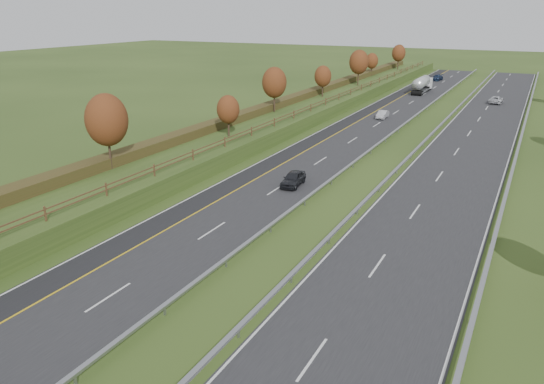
% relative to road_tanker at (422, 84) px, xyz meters
% --- Properties ---
extents(ground, '(400.00, 400.00, 0.00)m').
position_rel_road_tanker_xyz_m(ground, '(7.78, -54.34, -1.86)').
color(ground, '#2D4318').
rests_on(ground, ground).
extents(near_carriageway, '(10.50, 200.00, 0.04)m').
position_rel_road_tanker_xyz_m(near_carriageway, '(-0.22, -49.34, -1.84)').
color(near_carriageway, black).
rests_on(near_carriageway, ground).
extents(far_carriageway, '(10.50, 200.00, 0.04)m').
position_rel_road_tanker_xyz_m(far_carriageway, '(16.28, -49.34, -1.84)').
color(far_carriageway, black).
rests_on(far_carriageway, ground).
extents(hard_shoulder, '(3.00, 200.00, 0.04)m').
position_rel_road_tanker_xyz_m(hard_shoulder, '(-3.97, -49.34, -1.84)').
color(hard_shoulder, black).
rests_on(hard_shoulder, ground).
extents(lane_markings, '(26.75, 200.00, 0.01)m').
position_rel_road_tanker_xyz_m(lane_markings, '(6.18, -49.46, -1.81)').
color(lane_markings, silver).
rests_on(lane_markings, near_carriageway).
extents(embankment_left, '(12.00, 200.00, 2.00)m').
position_rel_road_tanker_xyz_m(embankment_left, '(-13.22, -49.34, -0.86)').
color(embankment_left, '#2D4318').
rests_on(embankment_left, ground).
extents(hedge_left, '(2.20, 180.00, 1.10)m').
position_rel_road_tanker_xyz_m(hedge_left, '(-15.22, -49.34, 0.69)').
color(hedge_left, '#383716').
rests_on(hedge_left, embankment_left).
extents(fence_left, '(0.12, 189.06, 1.20)m').
position_rel_road_tanker_xyz_m(fence_left, '(-8.72, -49.75, 0.87)').
color(fence_left, '#422B19').
rests_on(fence_left, embankment_left).
extents(median_barrier_near, '(0.32, 200.00, 0.71)m').
position_rel_road_tanker_xyz_m(median_barrier_near, '(5.48, -49.34, -1.25)').
color(median_barrier_near, gray).
rests_on(median_barrier_near, ground).
extents(median_barrier_far, '(0.32, 200.00, 0.71)m').
position_rel_road_tanker_xyz_m(median_barrier_far, '(10.58, -49.34, -1.25)').
color(median_barrier_far, gray).
rests_on(median_barrier_far, ground).
extents(outer_barrier_far, '(0.32, 200.00, 0.71)m').
position_rel_road_tanker_xyz_m(outer_barrier_far, '(22.08, -49.34, -1.25)').
color(outer_barrier_far, gray).
rests_on(outer_barrier_far, ground).
extents(trees_left, '(6.64, 164.30, 7.66)m').
position_rel_road_tanker_xyz_m(trees_left, '(-12.86, -52.71, 4.51)').
color(trees_left, '#2D2116').
rests_on(trees_left, embankment_left).
extents(road_tanker, '(2.40, 11.22, 3.46)m').
position_rel_road_tanker_xyz_m(road_tanker, '(0.00, 0.00, 0.00)').
color(road_tanker, silver).
rests_on(road_tanker, near_carriageway).
extents(car_dark_near, '(2.16, 4.47, 1.47)m').
position_rel_road_tanker_xyz_m(car_dark_near, '(2.05, -72.47, -1.09)').
color(car_dark_near, black).
rests_on(car_dark_near, near_carriageway).
extents(car_silver_mid, '(1.46, 3.98, 1.30)m').
position_rel_road_tanker_xyz_m(car_silver_mid, '(0.38, -32.88, -1.17)').
color(car_silver_mid, '#AFAFB4').
rests_on(car_silver_mid, near_carriageway).
extents(car_small_far, '(2.62, 5.07, 1.41)m').
position_rel_road_tanker_xyz_m(car_small_far, '(-0.96, 23.39, -1.12)').
color(car_small_far, '#13213E').
rests_on(car_small_far, near_carriageway).
extents(car_oncoming, '(2.44, 5.06, 1.39)m').
position_rel_road_tanker_xyz_m(car_oncoming, '(15.98, -7.96, -1.13)').
color(car_oncoming, silver).
rests_on(car_oncoming, far_carriageway).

